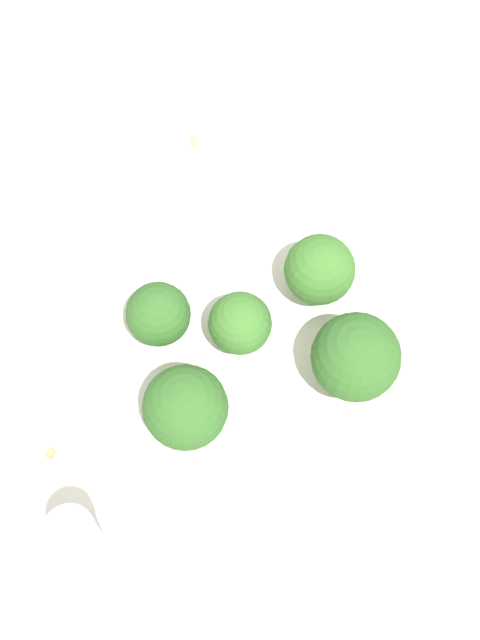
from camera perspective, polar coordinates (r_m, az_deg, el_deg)
name	(u,v)px	position (r m, az deg, el deg)	size (l,w,h in m)	color
ground_plane	(240,357)	(0.63, 0.00, -2.41)	(3.00, 3.00, 0.00)	silver
bowl	(240,349)	(0.61, 0.00, -1.88)	(0.22, 0.22, 0.03)	silver
broccoli_floret_0	(158,315)	(0.58, -5.24, 0.32)	(0.04, 0.04, 0.05)	#84AD66
broccoli_floret_1	(235,325)	(0.58, -0.35, -0.34)	(0.04, 0.04, 0.05)	#7A9E5B
broccoli_floret_2	(356,358)	(0.56, 7.41, -2.42)	(0.06, 0.06, 0.07)	#7A9E5B
broccoli_floret_3	(319,271)	(0.59, 5.11, 3.16)	(0.05, 0.05, 0.06)	#84AD66
broccoli_floret_4	(189,410)	(0.55, -3.29, -5.74)	(0.05, 0.05, 0.06)	#7A9E5B
pepper_shaker	(76,538)	(0.57, -10.46, -13.59)	(0.03, 0.03, 0.06)	#B2B7BC
almond_crumb_0	(50,453)	(0.62, -12.07, -8.31)	(0.01, 0.00, 0.01)	#AD7F4C
almond_crumb_1	(194,140)	(0.72, -2.99, 11.44)	(0.01, 0.00, 0.01)	tan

